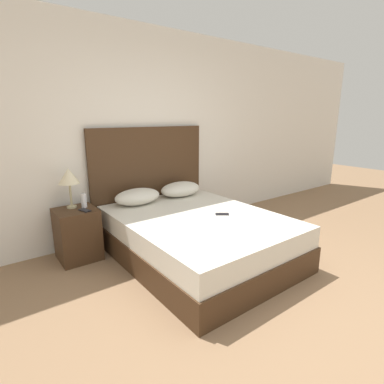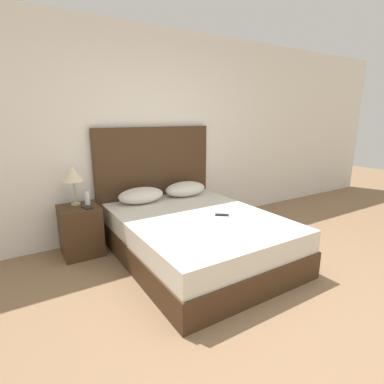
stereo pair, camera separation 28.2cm
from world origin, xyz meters
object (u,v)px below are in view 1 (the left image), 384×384
object	(u,v)px
phone_on_nightstand	(85,210)
bed	(197,237)
table_lamp	(69,177)
phone_on_bed	(222,214)
nightstand	(78,234)

from	to	relation	value
phone_on_nightstand	bed	bearing A→B (deg)	-34.00
table_lamp	phone_on_nightstand	bearing A→B (deg)	-67.81
bed	phone_on_nightstand	size ratio (longest dim) A/B	12.72
phone_on_bed	table_lamp	world-z (taller)	table_lamp
bed	phone_on_bed	world-z (taller)	phone_on_bed
phone_on_bed	nightstand	xyz separation A→B (m)	(-1.34, 0.94, -0.22)
phone_on_bed	bed	bearing A→B (deg)	150.32
phone_on_bed	nightstand	bearing A→B (deg)	145.00
phone_on_bed	nightstand	world-z (taller)	nightstand
phone_on_bed	table_lamp	xyz separation A→B (m)	(-1.35, 1.02, 0.43)
nightstand	table_lamp	xyz separation A→B (m)	(-0.01, 0.09, 0.65)
bed	phone_on_nightstand	distance (m)	1.28
phone_on_bed	phone_on_nightstand	bearing A→B (deg)	146.80
table_lamp	bed	bearing A→B (deg)	-38.75
phone_on_bed	nightstand	size ratio (longest dim) A/B	0.28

